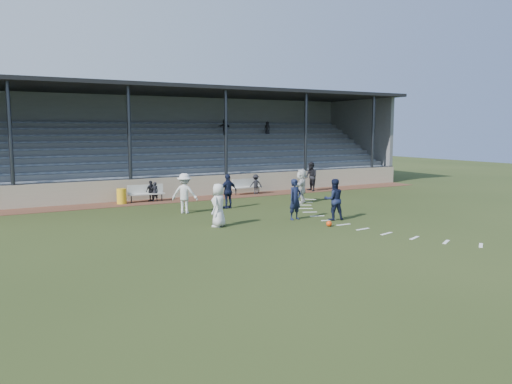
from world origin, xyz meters
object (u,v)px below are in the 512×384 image
Objects in this scene: bench_right at (247,185)px; player_white_lead at (219,205)px; official at (311,177)px; trash_bin at (122,196)px; player_navy_lead at (295,199)px; football at (329,224)px; bench_left at (146,191)px.

bench_right is 1.13× the size of player_white_lead.
trash_bin is at bearing -85.74° from official.
player_white_lead is (-5.95, -8.63, 0.31)m from bench_right.
player_navy_lead is at bearing -56.80° from trash_bin.
trash_bin is at bearing 119.30° from football.
football is 2.21m from player_navy_lead.
football is at bearing -60.70° from trash_bin.
bench_left is 9.60m from player_navy_lead.
football is at bearing -25.80° from official.
player_navy_lead reaches higher than player_white_lead.
trash_bin is 10.17m from player_navy_lead.
player_navy_lead is (3.68, -0.18, 0.02)m from player_white_lead.
player_white_lead is at bearing 165.11° from player_navy_lead.
bench_right is (6.44, 0.17, 0.00)m from bench_left.
bench_left is at bearing 103.70° from player_navy_lead.
player_navy_lead reaches higher than bench_right.
player_navy_lead is at bearing 133.74° from player_white_lead.
player_white_lead is 0.95× the size of official.
bench_left reaches higher than trash_bin.
bench_right is 9.11m from player_navy_lead.
player_navy_lead is (4.17, -8.64, 0.33)m from bench_left.
football is (5.91, -10.53, -0.31)m from trash_bin.
bench_right is 2.47× the size of trash_bin.
trash_bin is at bearing -120.66° from player_white_lead.
football is at bearing -92.37° from player_navy_lead.
official is at bearing -13.81° from bench_right.
bench_left is 8.51× the size of football.
bench_left is 2.46× the size of trash_bin.
trash_bin is 8.54m from player_white_lead.
bench_left and bench_right have the same top height.
official reaches higher than bench_right.
official reaches higher than player_white_lead.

